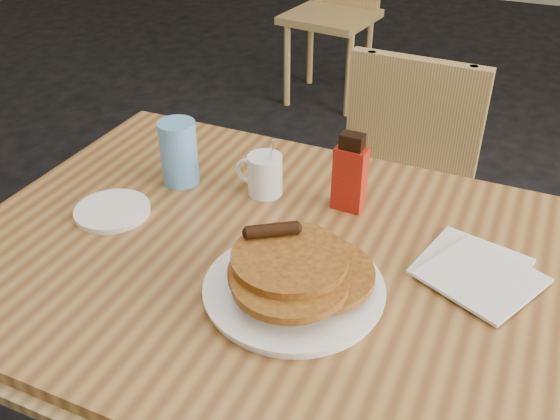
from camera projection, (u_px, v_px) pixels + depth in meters
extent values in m
cube|color=#9F7038|center=(299.00, 269.00, 1.15)|extent=(1.30, 0.88, 0.04)
cube|color=tan|center=(299.00, 275.00, 1.16)|extent=(1.34, 0.92, 0.02)
cube|color=tan|center=(389.00, 227.00, 1.80)|extent=(0.41, 0.41, 0.04)
cube|color=tan|center=(412.00, 130.00, 1.81)|extent=(0.39, 0.06, 0.43)
cylinder|color=tan|center=(316.00, 303.00, 1.86)|extent=(0.04, 0.04, 0.40)
cylinder|color=tan|center=(443.00, 268.00, 1.99)|extent=(0.04, 0.04, 0.40)
cube|color=tan|center=(330.00, 17.00, 3.36)|extent=(0.50, 0.50, 0.04)
cylinder|color=tan|center=(287.00, 67.00, 3.42)|extent=(0.04, 0.04, 0.45)
cylinder|color=tan|center=(368.00, 55.00, 3.58)|extent=(0.04, 0.04, 0.45)
cylinder|color=white|center=(294.00, 290.00, 1.06)|extent=(0.30, 0.30, 0.02)
cylinder|color=white|center=(294.00, 287.00, 1.06)|extent=(0.31, 0.31, 0.01)
cylinder|color=olive|center=(283.00, 273.00, 1.07)|extent=(0.19, 0.19, 0.01)
cylinder|color=olive|center=(317.00, 273.00, 1.05)|extent=(0.20, 0.20, 0.01)
cylinder|color=olive|center=(290.00, 281.00, 1.01)|extent=(0.19, 0.19, 0.01)
cylinder|color=olive|center=(290.00, 258.00, 1.03)|extent=(0.20, 0.20, 0.01)
cylinder|color=black|center=(272.00, 230.00, 1.07)|extent=(0.09, 0.07, 0.02)
cylinder|color=white|center=(265.00, 175.00, 1.31)|extent=(0.07, 0.07, 0.09)
torus|color=white|center=(248.00, 171.00, 1.33)|extent=(0.06, 0.01, 0.06)
cylinder|color=black|center=(265.00, 159.00, 1.29)|extent=(0.07, 0.07, 0.01)
cylinder|color=silver|center=(269.00, 163.00, 1.29)|extent=(0.04, 0.03, 0.13)
cube|color=maroon|center=(350.00, 179.00, 1.25)|extent=(0.07, 0.04, 0.14)
cube|color=black|center=(352.00, 141.00, 1.21)|extent=(0.05, 0.03, 0.03)
cube|color=white|center=(472.00, 266.00, 1.12)|extent=(0.21, 0.21, 0.01)
cube|color=white|center=(482.00, 277.00, 1.09)|extent=(0.23, 0.23, 0.01)
cylinder|color=#5E9FDC|center=(179.00, 153.00, 1.34)|extent=(0.10, 0.10, 0.14)
cylinder|color=white|center=(112.00, 211.00, 1.27)|extent=(0.18, 0.18, 0.01)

